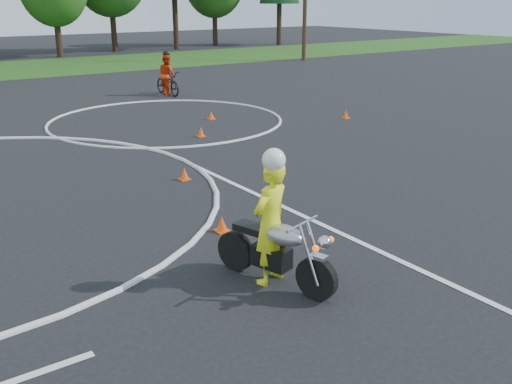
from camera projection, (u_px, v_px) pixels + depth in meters
course_markings at (19, 173)px, 13.97m from camera, size 19.05×19.05×0.12m
primary_motorcycle at (277, 251)px, 8.38m from camera, size 0.87×2.08×1.12m
rider_primary_grp at (271, 219)px, 8.32m from camera, size 0.79×0.63×2.08m
rider_second_grp at (168, 79)px, 25.08m from camera, size 0.71×2.01×1.93m
traffic_cones at (166, 164)px, 14.23m from camera, size 15.79×10.82×0.30m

